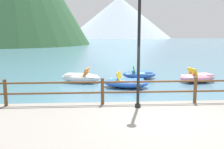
% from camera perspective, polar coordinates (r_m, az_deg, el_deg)
% --- Properties ---
extents(ground_plane, '(200.00, 200.00, 0.00)m').
position_cam_1_polar(ground_plane, '(47.19, -1.24, 5.96)').
color(ground_plane, '#477084').
extents(dock_railing, '(23.92, 0.12, 0.95)m').
position_cam_1_polar(dock_railing, '(9.03, 8.65, -3.09)').
color(dock_railing, brown).
rests_on(dock_railing, promenade_dock).
extents(lamp_post, '(0.28, 0.28, 4.26)m').
position_cam_1_polar(lamp_post, '(8.26, 6.27, 9.69)').
color(lamp_post, black).
rests_on(lamp_post, promenade_dock).
extents(pedal_boat_0, '(2.71, 1.92, 0.85)m').
position_cam_1_polar(pedal_boat_0, '(13.48, 3.26, -1.87)').
color(pedal_boat_0, blue).
rests_on(pedal_boat_0, ground).
extents(pedal_boat_1, '(2.59, 1.66, 0.88)m').
position_cam_1_polar(pedal_boat_1, '(14.96, -7.29, -0.68)').
color(pedal_boat_1, white).
rests_on(pedal_boat_1, ground).
extents(pedal_boat_4, '(2.42, 1.62, 0.87)m').
position_cam_1_polar(pedal_boat_4, '(15.79, 19.13, -0.63)').
color(pedal_boat_4, pink).
rests_on(pedal_boat_4, ground).
extents(pedal_boat_5, '(2.29, 1.40, 0.85)m').
position_cam_1_polar(pedal_boat_5, '(16.29, 6.30, 0.08)').
color(pedal_boat_5, blue).
rests_on(pedal_boat_5, ground).
extents(distant_peak, '(61.83, 61.83, 24.40)m').
position_cam_1_polar(distant_peak, '(152.02, 1.67, 13.01)').
color(distant_peak, '#9EADBC').
rests_on(distant_peak, ground).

